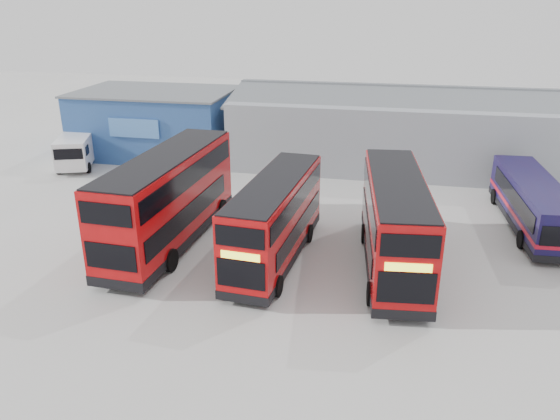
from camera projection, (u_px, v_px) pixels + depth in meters
The scene contains 8 objects.
ground_plane at pixel (281, 268), 26.40m from camera, with size 120.00×120.00×0.00m, color #A7A7A2.
office_block at pixel (157, 122), 44.43m from camera, with size 12.30×8.32×5.12m.
maintenance_shed at pixel (434, 129), 42.14m from camera, with size 30.50×12.00×5.89m.
double_decker_left at pixel (169, 201), 28.11m from camera, with size 3.42×11.59×4.84m.
double_decker_centre at pixel (275, 221), 26.50m from camera, with size 3.14×9.95×4.14m.
double_decker_right at pixel (395, 225), 25.70m from camera, with size 3.56×10.70×4.44m.
single_decker_blue at pixel (532, 205), 30.41m from camera, with size 2.95×10.36×2.77m.
panel_van at pixel (77, 149), 41.36m from camera, with size 3.93×5.95×2.43m.
Camera 1 is at (4.68, -23.01, 12.39)m, focal length 35.00 mm.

